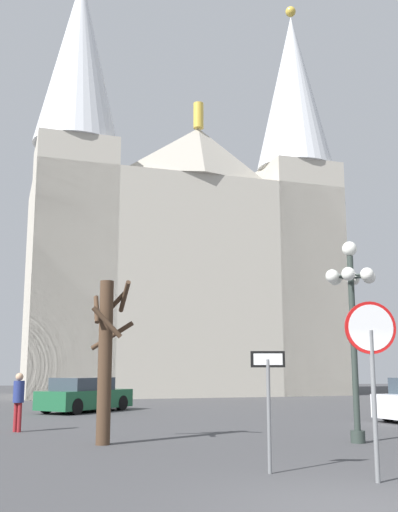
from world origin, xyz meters
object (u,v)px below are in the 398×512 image
object	(u,v)px
cathedral	(184,251)
one_way_arrow_sign	(268,393)
stop_sign	(372,351)
street_lamp	(352,303)
parked_car_near_green	(85,396)
pedestrian_walking	(19,396)
bare_tree	(106,355)

from	to	relation	value
cathedral	one_way_arrow_sign	size ratio (longest dim) A/B	13.79
cathedral	stop_sign	bearing A→B (deg)	-92.64
cathedral	one_way_arrow_sign	distance (m)	32.77
stop_sign	street_lamp	distance (m)	5.64
one_way_arrow_sign	parked_car_near_green	distance (m)	16.58
street_lamp	parked_car_near_green	distance (m)	14.29
parked_car_near_green	pedestrian_walking	distance (m)	8.29
one_way_arrow_sign	pedestrian_walking	world-z (taller)	one_way_arrow_sign
bare_tree	parked_car_near_green	xyz separation A→B (m)	(-0.62, 11.53, -1.49)
street_lamp	pedestrian_walking	bearing A→B (deg)	154.50
street_lamp	bare_tree	bearing A→B (deg)	173.67
stop_sign	street_lamp	bearing A→B (deg)	69.44
stop_sign	bare_tree	bearing A→B (deg)	126.63
cathedral	pedestrian_walking	xyz separation A→B (m)	(-8.27, -23.36, -8.94)
parked_car_near_green	pedestrian_walking	world-z (taller)	pedestrian_walking
cathedral	parked_car_near_green	xyz separation A→B (m)	(-6.45, -15.29, -9.29)
pedestrian_walking	cathedral	bearing A→B (deg)	70.52
stop_sign	street_lamp	size ratio (longest dim) A/B	0.58
cathedral	bare_tree	bearing A→B (deg)	-102.27
bare_tree	pedestrian_walking	distance (m)	4.37
one_way_arrow_sign	pedestrian_walking	distance (m)	9.69
cathedral	parked_car_near_green	size ratio (longest dim) A/B	6.58
stop_sign	pedestrian_walking	distance (m)	11.52
stop_sign	one_way_arrow_sign	distance (m)	2.01
bare_tree	pedestrian_walking	bearing A→B (deg)	125.25
one_way_arrow_sign	street_lamp	xyz separation A→B (m)	(3.41, 3.98, 2.09)
parked_car_near_green	stop_sign	bearing A→B (deg)	-74.08
cathedral	stop_sign	world-z (taller)	cathedral
street_lamp	cathedral	bearing A→B (deg)	90.87
one_way_arrow_sign	bare_tree	bearing A→B (deg)	121.25
cathedral	bare_tree	size ratio (longest dim) A/B	7.37
one_way_arrow_sign	pedestrian_walking	xyz separation A→B (m)	(-5.27, 8.12, -0.37)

